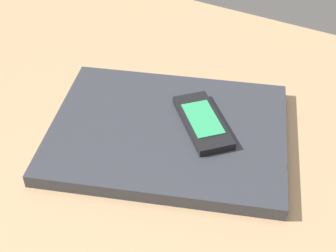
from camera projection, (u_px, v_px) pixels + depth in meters
The scene contains 3 objects.
desk_surface at pixel (127, 137), 69.32cm from camera, with size 120.00×80.00×3.00cm, color tan.
laptop_closed at pixel (168, 132), 66.49cm from camera, with size 31.76×24.18×1.87cm, color #33353D.
cell_phone_on_laptop at pixel (203, 122), 65.82cm from camera, with size 11.78×11.75×1.19cm.
Camera 1 is at (29.79, -42.23, 48.11)cm, focal length 51.95 mm.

